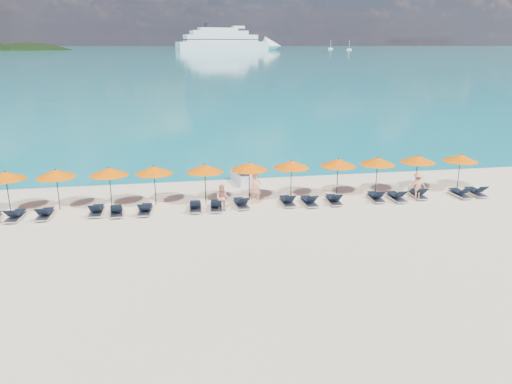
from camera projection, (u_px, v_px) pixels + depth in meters
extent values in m
plane|color=beige|center=(267.00, 234.00, 23.49)|extent=(1400.00, 1400.00, 0.00)
cube|color=#1FA9B2|center=(170.00, 49.00, 646.06)|extent=(1600.00, 1300.00, 0.01)
ellipsoid|color=black|center=(31.00, 84.00, 537.44)|extent=(162.00, 126.00, 85.50)
cube|color=silver|center=(223.00, 46.00, 503.46)|extent=(95.30, 40.33, 8.55)
cone|color=silver|center=(273.00, 46.00, 525.81)|extent=(22.95, 22.95, 18.81)
cube|color=silver|center=(221.00, 38.00, 500.56)|extent=(76.46, 33.09, 6.84)
cube|color=silver|center=(219.00, 33.00, 498.40)|extent=(59.65, 27.15, 4.27)
cube|color=silver|center=(218.00, 29.00, 496.73)|extent=(40.80, 19.92, 2.99)
cube|color=black|center=(221.00, 40.00, 500.93)|extent=(77.41, 33.49, 0.77)
cube|color=black|center=(221.00, 36.00, 500.06)|extent=(75.50, 32.69, 0.77)
cylinder|color=black|center=(206.00, 25.00, 491.07)|extent=(3.76, 3.76, 4.70)
cube|color=silver|center=(349.00, 49.00, 542.20)|extent=(5.31, 1.77, 1.41)
cylinder|color=silver|center=(349.00, 45.00, 540.87)|extent=(0.32, 0.32, 8.84)
cube|color=silver|center=(331.00, 48.00, 600.74)|extent=(5.49, 1.83, 1.46)
cylinder|color=silver|center=(331.00, 44.00, 599.36)|extent=(0.33, 0.33, 9.15)
cube|color=silver|center=(242.00, 178.00, 32.04)|extent=(1.32, 2.65, 0.58)
cube|color=black|center=(243.00, 172.00, 31.73)|extent=(0.68, 1.12, 0.37)
cylinder|color=black|center=(239.00, 167.00, 32.45)|extent=(0.58, 0.15, 0.06)
imported|color=tan|center=(255.00, 189.00, 27.64)|extent=(0.66, 0.45, 1.78)
imported|color=tan|center=(222.00, 198.00, 26.49)|extent=(0.82, 0.62, 1.49)
imported|color=tan|center=(418.00, 186.00, 28.53)|extent=(1.08, 0.59, 1.61)
cylinder|color=black|center=(8.00, 192.00, 26.25)|extent=(0.05, 0.05, 2.20)
cone|color=#EA5A00|center=(5.00, 176.00, 25.99)|extent=(2.10, 2.10, 0.42)
sphere|color=black|center=(5.00, 171.00, 25.92)|extent=(0.08, 0.08, 0.08)
cylinder|color=black|center=(58.00, 190.00, 26.67)|extent=(0.05, 0.05, 2.20)
cone|color=#EA5A00|center=(56.00, 173.00, 26.41)|extent=(2.10, 2.10, 0.42)
sphere|color=black|center=(55.00, 169.00, 26.34)|extent=(0.08, 0.08, 0.08)
cylinder|color=black|center=(110.00, 188.00, 27.07)|extent=(0.05, 0.05, 2.20)
cone|color=#EA5A00|center=(109.00, 171.00, 26.81)|extent=(2.10, 2.10, 0.42)
sphere|color=black|center=(109.00, 167.00, 26.74)|extent=(0.08, 0.08, 0.08)
cylinder|color=black|center=(155.00, 186.00, 27.40)|extent=(0.05, 0.05, 2.20)
cone|color=#EA5A00|center=(154.00, 170.00, 27.14)|extent=(2.10, 2.10, 0.42)
sphere|color=black|center=(154.00, 166.00, 27.08)|extent=(0.08, 0.08, 0.08)
cylinder|color=black|center=(205.00, 184.00, 27.76)|extent=(0.05, 0.05, 2.20)
cone|color=#EA5A00|center=(205.00, 168.00, 27.50)|extent=(2.10, 2.10, 0.42)
sphere|color=black|center=(205.00, 164.00, 27.43)|extent=(0.08, 0.08, 0.08)
cylinder|color=black|center=(249.00, 182.00, 28.21)|extent=(0.05, 0.05, 2.20)
cone|color=#EA5A00|center=(249.00, 166.00, 27.94)|extent=(2.10, 2.10, 0.42)
sphere|color=black|center=(249.00, 162.00, 27.88)|extent=(0.08, 0.08, 0.08)
cylinder|color=black|center=(291.00, 180.00, 28.65)|extent=(0.05, 0.05, 2.20)
cone|color=#EA5A00|center=(291.00, 164.00, 28.39)|extent=(2.10, 2.10, 0.42)
sphere|color=black|center=(292.00, 160.00, 28.32)|extent=(0.08, 0.08, 0.08)
cylinder|color=black|center=(337.00, 178.00, 29.04)|extent=(0.05, 0.05, 2.20)
cone|color=#EA5A00|center=(338.00, 163.00, 28.78)|extent=(2.10, 2.10, 0.42)
sphere|color=black|center=(338.00, 159.00, 28.71)|extent=(0.08, 0.08, 0.08)
cylinder|color=black|center=(376.00, 176.00, 29.42)|extent=(0.05, 0.05, 2.20)
cone|color=#EA5A00|center=(378.00, 161.00, 29.15)|extent=(2.10, 2.10, 0.42)
sphere|color=black|center=(378.00, 157.00, 29.09)|extent=(0.08, 0.08, 0.08)
cylinder|color=black|center=(416.00, 174.00, 29.94)|extent=(0.05, 0.05, 2.20)
cone|color=#EA5A00|center=(418.00, 159.00, 29.68)|extent=(2.10, 2.10, 0.42)
sphere|color=black|center=(418.00, 155.00, 29.61)|extent=(0.08, 0.08, 0.08)
cylinder|color=black|center=(459.00, 173.00, 30.21)|extent=(0.05, 0.05, 2.20)
cone|color=#EA5A00|center=(461.00, 158.00, 29.95)|extent=(2.10, 2.10, 0.42)
sphere|color=black|center=(461.00, 154.00, 29.88)|extent=(0.08, 0.08, 0.08)
cube|color=silver|center=(16.00, 217.00, 25.41)|extent=(0.77, 1.75, 0.06)
cube|color=black|center=(17.00, 212.00, 25.61)|extent=(0.65, 1.14, 0.04)
cube|color=black|center=(10.00, 213.00, 24.77)|extent=(0.60, 0.58, 0.43)
cube|color=silver|center=(45.00, 215.00, 25.66)|extent=(0.68, 1.72, 0.06)
cube|color=black|center=(46.00, 211.00, 25.86)|extent=(0.59, 1.12, 0.04)
cube|color=black|center=(41.00, 211.00, 25.02)|extent=(0.57, 0.56, 0.43)
cube|color=silver|center=(97.00, 212.00, 26.18)|extent=(0.67, 1.72, 0.06)
cube|color=black|center=(97.00, 207.00, 26.37)|extent=(0.58, 1.11, 0.04)
cube|color=black|center=(94.00, 208.00, 25.54)|extent=(0.56, 0.55, 0.43)
cube|color=silver|center=(116.00, 212.00, 26.10)|extent=(0.77, 1.75, 0.06)
cube|color=black|center=(116.00, 208.00, 26.28)|extent=(0.65, 1.15, 0.04)
cube|color=black|center=(116.00, 208.00, 25.47)|extent=(0.60, 0.59, 0.43)
cube|color=silver|center=(145.00, 211.00, 26.33)|extent=(0.79, 1.75, 0.06)
cube|color=black|center=(146.00, 207.00, 26.53)|extent=(0.66, 1.15, 0.04)
cube|color=black|center=(143.00, 207.00, 25.69)|extent=(0.60, 0.59, 0.43)
cube|color=silver|center=(195.00, 208.00, 26.80)|extent=(0.70, 1.73, 0.06)
cube|color=black|center=(195.00, 204.00, 26.99)|extent=(0.60, 1.12, 0.04)
cube|color=black|center=(195.00, 204.00, 26.16)|extent=(0.57, 0.56, 0.43)
cube|color=silver|center=(216.00, 207.00, 26.92)|extent=(0.75, 1.74, 0.06)
cube|color=black|center=(216.00, 203.00, 27.12)|extent=(0.63, 1.14, 0.04)
cube|color=black|center=(216.00, 203.00, 26.28)|extent=(0.59, 0.58, 0.43)
cube|color=silver|center=(241.00, 205.00, 27.36)|extent=(0.76, 1.75, 0.06)
cube|color=black|center=(240.00, 200.00, 27.55)|extent=(0.64, 1.14, 0.04)
cube|color=black|center=(243.00, 200.00, 26.73)|extent=(0.59, 0.58, 0.43)
cube|color=silver|center=(287.00, 202.00, 27.74)|extent=(0.65, 1.71, 0.06)
cube|color=black|center=(286.00, 198.00, 27.93)|extent=(0.57, 1.11, 0.04)
cube|color=black|center=(290.00, 198.00, 27.10)|extent=(0.56, 0.55, 0.43)
cube|color=silver|center=(309.00, 203.00, 27.71)|extent=(0.69, 1.72, 0.06)
cube|color=black|center=(308.00, 198.00, 27.89)|extent=(0.60, 1.12, 0.04)
cube|color=black|center=(312.00, 198.00, 27.07)|extent=(0.57, 0.56, 0.43)
cube|color=silver|center=(334.00, 201.00, 27.98)|extent=(0.70, 1.73, 0.06)
cube|color=black|center=(333.00, 197.00, 28.17)|extent=(0.60, 1.12, 0.04)
cube|color=black|center=(337.00, 197.00, 27.34)|extent=(0.57, 0.56, 0.43)
cube|color=silver|center=(376.00, 198.00, 28.49)|extent=(0.74, 1.74, 0.06)
cube|color=black|center=(375.00, 194.00, 28.69)|extent=(0.63, 1.14, 0.04)
cube|color=black|center=(380.00, 194.00, 27.85)|extent=(0.59, 0.57, 0.43)
cube|color=silver|center=(396.00, 198.00, 28.53)|extent=(0.64, 1.71, 0.06)
cube|color=black|center=(394.00, 194.00, 28.72)|extent=(0.56, 1.10, 0.04)
cube|color=black|center=(401.00, 194.00, 27.89)|extent=(0.55, 0.54, 0.43)
cube|color=silver|center=(418.00, 195.00, 29.04)|extent=(0.76, 1.75, 0.06)
cube|color=black|center=(416.00, 191.00, 29.23)|extent=(0.64, 1.14, 0.04)
cube|color=black|center=(422.00, 191.00, 28.40)|extent=(0.59, 0.58, 0.43)
cube|color=silver|center=(460.00, 194.00, 29.18)|extent=(0.69, 1.72, 0.06)
cube|color=black|center=(457.00, 191.00, 29.37)|extent=(0.59, 1.12, 0.04)
cube|color=black|center=(466.00, 190.00, 28.55)|extent=(0.57, 0.56, 0.43)
cube|color=silver|center=(475.00, 193.00, 29.43)|extent=(0.64, 1.71, 0.06)
cube|color=black|center=(473.00, 189.00, 29.62)|extent=(0.56, 1.10, 0.04)
cube|color=black|center=(482.00, 189.00, 28.80)|extent=(0.55, 0.54, 0.43)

